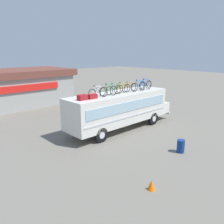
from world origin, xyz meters
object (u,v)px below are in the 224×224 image
rooftop_bicycle_4 (122,88)px  traffic_cone (152,185)px  rooftop_bicycle_6 (139,86)px  rooftop_bicycle_7 (145,85)px  rooftop_bicycle_2 (109,91)px  trash_bin (181,146)px  luggage_bag_2 (92,96)px  bus (120,108)px  rooftop_bicycle_3 (115,89)px  luggage_bag_1 (82,97)px  rooftop_bicycle_1 (97,92)px  rooftop_bicycle_5 (129,87)px  rooftop_bicycle_8 (145,84)px

rooftop_bicycle_4 → traffic_cone: (-5.15, -6.99, -3.20)m
rooftop_bicycle_4 → rooftop_bicycle_6: (1.75, -0.21, 0.03)m
rooftop_bicycle_6 → rooftop_bicycle_7: bearing=-0.1°
rooftop_bicycle_2 → rooftop_bicycle_4: size_ratio=0.97×
rooftop_bicycle_4 → trash_bin: (-0.45, -5.71, -3.02)m
traffic_cone → luggage_bag_2: bearing=73.8°
bus → rooftop_bicycle_6: (1.73, -0.43, 1.66)m
rooftop_bicycle_2 → trash_bin: size_ratio=2.03×
rooftop_bicycle_3 → traffic_cone: (-4.36, -7.06, -3.20)m
luggage_bag_1 → rooftop_bicycle_1: bearing=5.3°
rooftop_bicycle_6 → rooftop_bicycle_7: size_ratio=1.06×
bus → rooftop_bicycle_2: bearing=-166.4°
luggage_bag_1 → rooftop_bicycle_1: size_ratio=0.40×
rooftop_bicycle_5 → rooftop_bicycle_3: bearing=-178.3°
rooftop_bicycle_4 → trash_bin: 6.48m
rooftop_bicycle_3 → trash_bin: size_ratio=2.13×
rooftop_bicycle_7 → trash_bin: size_ratio=2.01×
rooftop_bicycle_4 → luggage_bag_1: bearing=-180.0°
rooftop_bicycle_1 → rooftop_bicycle_8: bearing=2.9°
rooftop_bicycle_3 → rooftop_bicycle_1: bearing=177.8°
rooftop_bicycle_3 → traffic_cone: bearing=-121.7°
luggage_bag_2 → rooftop_bicycle_5: bearing=2.9°
rooftop_bicycle_7 → rooftop_bicycle_3: bearing=175.3°
rooftop_bicycle_1 → traffic_cone: (-2.67, -7.12, -3.18)m
bus → rooftop_bicycle_5: (0.90, -0.11, 1.62)m
bus → traffic_cone: bearing=-125.6°
luggage_bag_2 → rooftop_bicycle_3: bearing=3.8°
rooftop_bicycle_1 → rooftop_bicycle_5: (3.40, -0.02, -0.00)m
luggage_bag_1 → trash_bin: bearing=-58.8°
rooftop_bicycle_1 → rooftop_bicycle_6: size_ratio=0.91×
luggage_bag_1 → luggage_bag_2: 0.77m
rooftop_bicycle_5 → rooftop_bicycle_6: (0.83, -0.33, 0.04)m
bus → rooftop_bicycle_7: size_ratio=6.16×
bus → rooftop_bicycle_5: bearing=-6.7°
rooftop_bicycle_1 → rooftop_bicycle_4: (2.47, -0.13, 0.01)m
rooftop_bicycle_4 → bus: bearing=85.1°
rooftop_bicycle_5 → traffic_cone: (-6.07, -7.11, -3.18)m
rooftop_bicycle_2 → rooftop_bicycle_6: size_ratio=0.95×
rooftop_bicycle_7 → luggage_bag_2: bearing=178.8°
rooftop_bicycle_8 → traffic_cone: (-8.58, -7.42, -3.19)m
luggage_bag_1 → rooftop_bicycle_5: (4.83, 0.11, 0.19)m
traffic_cone → luggage_bag_1: bearing=79.9°
rooftop_bicycle_3 → rooftop_bicycle_8: 4.23m
rooftop_bicycle_1 → bus: bearing=2.1°
bus → luggage_bag_2: bearing=-174.3°
rooftop_bicycle_7 → bus: bearing=170.5°
rooftop_bicycle_7 → rooftop_bicycle_4: bearing=175.3°
luggage_bag_2 → trash_bin: bearing=-64.4°
luggage_bag_2 → rooftop_bicycle_7: rooftop_bicycle_7 is taller
bus → rooftop_bicycle_5: size_ratio=6.25×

